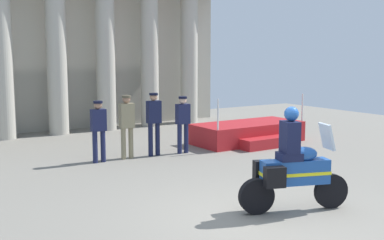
{
  "coord_description": "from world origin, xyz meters",
  "views": [
    {
      "loc": [
        -5.48,
        -6.27,
        2.82
      ],
      "look_at": [
        0.29,
        2.64,
        1.37
      ],
      "focal_mm": 45.63,
      "sensor_mm": 36.0,
      "label": 1
    }
  ],
  "objects_px": {
    "officer_in_row_0": "(99,126)",
    "motorcycle_with_rider": "(291,168)",
    "reviewing_stand": "(249,133)",
    "officer_in_row_2": "(154,119)",
    "officer_in_row_1": "(127,122)",
    "officer_in_row_3": "(183,120)"
  },
  "relations": [
    {
      "from": "officer_in_row_0",
      "to": "officer_in_row_2",
      "type": "height_order",
      "value": "officer_in_row_2"
    },
    {
      "from": "reviewing_stand",
      "to": "officer_in_row_2",
      "type": "bearing_deg",
      "value": -178.26
    },
    {
      "from": "officer_in_row_3",
      "to": "reviewing_stand",
      "type": "bearing_deg",
      "value": -170.76
    },
    {
      "from": "reviewing_stand",
      "to": "officer_in_row_1",
      "type": "distance_m",
      "value": 4.34
    },
    {
      "from": "officer_in_row_0",
      "to": "officer_in_row_1",
      "type": "distance_m",
      "value": 0.81
    },
    {
      "from": "officer_in_row_1",
      "to": "motorcycle_with_rider",
      "type": "distance_m",
      "value": 5.65
    },
    {
      "from": "officer_in_row_0",
      "to": "motorcycle_with_rider",
      "type": "distance_m",
      "value": 5.77
    },
    {
      "from": "reviewing_stand",
      "to": "officer_in_row_2",
      "type": "distance_m",
      "value": 3.56
    },
    {
      "from": "officer_in_row_3",
      "to": "officer_in_row_2",
      "type": "bearing_deg",
      "value": -4.24
    },
    {
      "from": "reviewing_stand",
      "to": "officer_in_row_2",
      "type": "height_order",
      "value": "officer_in_row_2"
    },
    {
      "from": "officer_in_row_2",
      "to": "officer_in_row_3",
      "type": "bearing_deg",
      "value": 175.76
    },
    {
      "from": "reviewing_stand",
      "to": "officer_in_row_3",
      "type": "bearing_deg",
      "value": -174.93
    },
    {
      "from": "officer_in_row_1",
      "to": "motorcycle_with_rider",
      "type": "xyz_separation_m",
      "value": [
        0.56,
        -5.62,
        -0.22
      ]
    },
    {
      "from": "reviewing_stand",
      "to": "officer_in_row_2",
      "type": "relative_size",
      "value": 2.02
    },
    {
      "from": "officer_in_row_0",
      "to": "officer_in_row_2",
      "type": "relative_size",
      "value": 0.92
    },
    {
      "from": "motorcycle_with_rider",
      "to": "officer_in_row_0",
      "type": "bearing_deg",
      "value": 123.19
    },
    {
      "from": "officer_in_row_3",
      "to": "motorcycle_with_rider",
      "type": "relative_size",
      "value": 0.81
    },
    {
      "from": "reviewing_stand",
      "to": "officer_in_row_3",
      "type": "xyz_separation_m",
      "value": [
        -2.63,
        -0.23,
        0.65
      ]
    },
    {
      "from": "reviewing_stand",
      "to": "officer_in_row_0",
      "type": "xyz_separation_m",
      "value": [
        -5.09,
        -0.07,
        0.65
      ]
    },
    {
      "from": "motorcycle_with_rider",
      "to": "officer_in_row_2",
      "type": "bearing_deg",
      "value": 107.07
    },
    {
      "from": "officer_in_row_0",
      "to": "officer_in_row_3",
      "type": "xyz_separation_m",
      "value": [
        2.46,
        -0.17,
        0.01
      ]
    },
    {
      "from": "officer_in_row_1",
      "to": "officer_in_row_2",
      "type": "distance_m",
      "value": 0.8
    }
  ]
}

